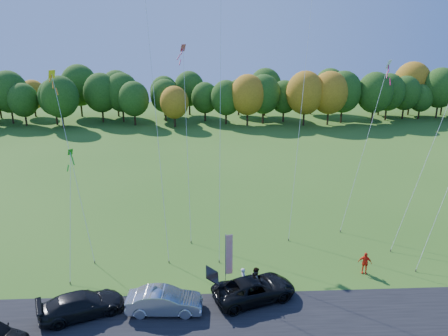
{
  "coord_description": "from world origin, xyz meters",
  "views": [
    {
      "loc": [
        -1.61,
        -27.39,
        17.98
      ],
      "look_at": [
        0.0,
        6.0,
        7.0
      ],
      "focal_mm": 35.0,
      "sensor_mm": 36.0,
      "label": 1
    }
  ],
  "objects_px": {
    "silver_sedan": "(164,301)",
    "black_suv": "(254,289)",
    "feather_flag": "(228,254)",
    "person_east": "(365,263)"
  },
  "relations": [
    {
      "from": "silver_sedan",
      "to": "feather_flag",
      "type": "bearing_deg",
      "value": -53.65
    },
    {
      "from": "silver_sedan",
      "to": "black_suv",
      "type": "bearing_deg",
      "value": -76.96
    },
    {
      "from": "silver_sedan",
      "to": "feather_flag",
      "type": "height_order",
      "value": "feather_flag"
    },
    {
      "from": "black_suv",
      "to": "silver_sedan",
      "type": "distance_m",
      "value": 6.13
    },
    {
      "from": "black_suv",
      "to": "person_east",
      "type": "bearing_deg",
      "value": -90.52
    },
    {
      "from": "black_suv",
      "to": "person_east",
      "type": "relative_size",
      "value": 3.32
    },
    {
      "from": "black_suv",
      "to": "person_east",
      "type": "height_order",
      "value": "person_east"
    },
    {
      "from": "silver_sedan",
      "to": "person_east",
      "type": "bearing_deg",
      "value": -72.12
    },
    {
      "from": "black_suv",
      "to": "feather_flag",
      "type": "relative_size",
      "value": 1.39
    },
    {
      "from": "person_east",
      "to": "feather_flag",
      "type": "height_order",
      "value": "feather_flag"
    }
  ]
}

